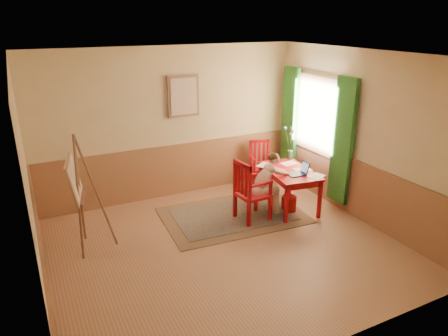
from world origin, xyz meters
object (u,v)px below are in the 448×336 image
laptop (299,172)px  easel (77,183)px  table (289,175)px  chair_back (261,164)px  figure (266,182)px  chair_left (250,191)px

laptop → easel: bearing=173.3°
table → easel: 3.56m
easel → chair_back: bearing=14.3°
table → easel: size_ratio=0.73×
easel → table: bearing=-2.9°
chair_back → easel: (-3.61, -0.92, 0.58)m
table → chair_back: (0.09, 1.10, -0.16)m
laptop → figure: bearing=164.1°
table → laptop: laptop is taller
table → chair_back: size_ratio=1.38×
chair_left → chair_back: 1.55m
chair_left → figure: size_ratio=0.95×
figure → easel: (-3.00, 0.26, 0.43)m
table → figure: 0.53m
chair_left → laptop: 0.93m
table → chair_left: bearing=-171.7°
chair_back → figure: size_ratio=0.84×
laptop → easel: (-3.56, 0.42, 0.29)m
chair_left → easel: size_ratio=0.60×
easel → laptop: bearing=-6.7°
chair_back → figure: bearing=-117.2°
laptop → chair_back: bearing=87.5°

